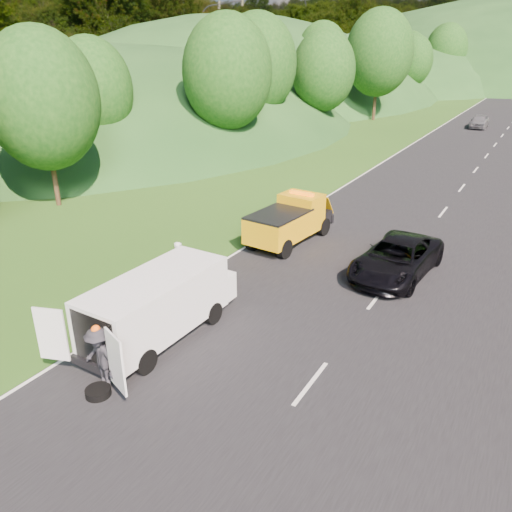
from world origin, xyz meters
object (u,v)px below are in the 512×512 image
Objects in this scene: suitcase at (134,289)px; spare_tire at (99,396)px; white_van at (160,303)px; child at (198,303)px; worker at (104,388)px; woman at (182,285)px; tow_truck at (290,220)px; passing_suv at (395,275)px.

spare_tire is (3.24, -4.90, -0.27)m from suitcase.
white_van reaches higher than spare_tire.
child is (-0.36, 2.45, -1.24)m from white_van.
spare_tire is at bearing -59.55° from worker.
worker is (2.15, -6.19, 0.00)m from woman.
tow_truck reaches higher than white_van.
child is 5.67m from spare_tire.
child is 5.34m from worker.
white_van is 3.30× the size of worker.
tow_truck is 1.00× the size of passing_suv.
suitcase is at bearing 149.54° from white_van.
passing_suv reaches higher than child.
tow_truck is 9.68m from white_van.
child is (-0.12, -7.23, -1.11)m from tow_truck.
suitcase is 10.46m from passing_suv.
tow_truck reaches higher than suitcase.
passing_suv is at bearing 76.25° from worker.
child is at bearing 98.12° from spare_tire.
tow_truck is 3.02× the size of woman.
spare_tire is (0.44, -3.16, -1.24)m from white_van.
passing_suv is at bearing 67.79° from spare_tire.
white_van is 3.47× the size of woman.
tow_truck is 5.07× the size of child.
woman is at bearing -98.99° from tow_truck.
woman is 1.72m from child.
child and suitcase have the same top height.
white_van is at bearing 105.91° from worker.
passing_suv reaches higher than suitcase.
white_van is 3.44m from suitcase.
white_van is 10.01m from passing_suv.
spare_tire is (0.80, -5.62, 0.00)m from child.
tow_truck is 6.63m from woman.
tow_truck is 7.31m from child.
worker is 3.53× the size of suitcase.
white_van is 3.43m from spare_tire.
tow_truck is 10.14× the size of suitcase.
spare_tire is (0.12, -0.31, 0.00)m from worker.
child is at bearing 99.67° from white_van.
white_van is 5.82× the size of child.
spare_tire is at bearing -56.47° from suitcase.
worker reaches higher than suitcase.
tow_truck is 8.39m from suitcase.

